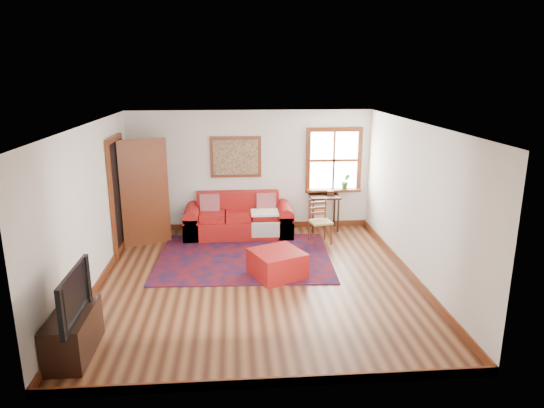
{
  "coord_description": "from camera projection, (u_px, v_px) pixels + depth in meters",
  "views": [
    {
      "loc": [
        -0.34,
        -7.17,
        3.23
      ],
      "look_at": [
        0.28,
        0.6,
        1.11
      ],
      "focal_mm": 32.0,
      "sensor_mm": 36.0,
      "label": 1
    }
  ],
  "objects": [
    {
      "name": "side_table",
      "position": [
        324.0,
        201.0,
        10.14
      ],
      "size": [
        0.62,
        0.47,
        0.75
      ],
      "color": "black",
      "rests_on": "ground"
    },
    {
      "name": "room_envelope",
      "position": [
        257.0,
        180.0,
        7.36
      ],
      "size": [
        5.04,
        5.54,
        2.52
      ],
      "color": "silver",
      "rests_on": "ground"
    },
    {
      "name": "window",
      "position": [
        335.0,
        167.0,
        10.17
      ],
      "size": [
        1.18,
        0.2,
        1.38
      ],
      "color": "white",
      "rests_on": "ground"
    },
    {
      "name": "media_cabinet",
      "position": [
        73.0,
        334.0,
        5.68
      ],
      "size": [
        0.44,
        0.98,
        0.54
      ],
      "primitive_type": "cube",
      "color": "black",
      "rests_on": "ground"
    },
    {
      "name": "ground",
      "position": [
        258.0,
        281.0,
        7.77
      ],
      "size": [
        5.5,
        5.5,
        0.0
      ],
      "primitive_type": "plane",
      "color": "#401F11",
      "rests_on": "ground"
    },
    {
      "name": "television",
      "position": [
        66.0,
        295.0,
        5.4
      ],
      "size": [
        0.13,
        1.02,
        0.59
      ],
      "primitive_type": "imported",
      "rotation": [
        0.0,
        0.0,
        1.57
      ],
      "color": "black",
      "rests_on": "media_cabinet"
    },
    {
      "name": "candle_hurricane",
      "position": [
        85.0,
        290.0,
        6.02
      ],
      "size": [
        0.12,
        0.12,
        0.18
      ],
      "color": "silver",
      "rests_on": "media_cabinet"
    },
    {
      "name": "doorway",
      "position": [
        134.0,
        192.0,
        9.04
      ],
      "size": [
        0.89,
        1.08,
        2.14
      ],
      "color": "black",
      "rests_on": "ground"
    },
    {
      "name": "ladder_back_chair",
      "position": [
        319.0,
        220.0,
        9.43
      ],
      "size": [
        0.47,
        0.46,
        0.86
      ],
      "color": "tan",
      "rests_on": "ground"
    },
    {
      "name": "red_leather_sofa",
      "position": [
        239.0,
        221.0,
        9.92
      ],
      "size": [
        2.18,
        0.9,
        0.85
      ],
      "color": "#A31615",
      "rests_on": "ground"
    },
    {
      "name": "framed_artwork",
      "position": [
        236.0,
        157.0,
        9.96
      ],
      "size": [
        1.05,
        0.07,
        0.85
      ],
      "color": "maroon",
      "rests_on": "ground"
    },
    {
      "name": "persian_rug",
      "position": [
        244.0,
        257.0,
        8.75
      ],
      "size": [
        3.17,
        2.59,
        0.02
      ],
      "primitive_type": "cube",
      "rotation": [
        0.0,
        0.0,
        -0.04
      ],
      "color": "#5E0D0D",
      "rests_on": "ground"
    },
    {
      "name": "red_ottoman",
      "position": [
        277.0,
        264.0,
        7.89
      ],
      "size": [
        1.0,
        1.0,
        0.43
      ],
      "primitive_type": "cube",
      "rotation": [
        0.0,
        0.0,
        0.42
      ],
      "color": "#A31615",
      "rests_on": "ground"
    }
  ]
}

